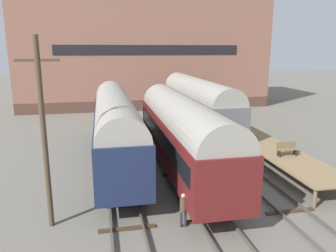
% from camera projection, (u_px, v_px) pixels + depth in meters
% --- Properties ---
extents(ground_plane, '(200.00, 200.00, 0.00)m').
position_uv_depth(ground_plane, '(195.00, 194.00, 18.57)').
color(ground_plane, '#6B665B').
extents(track_left, '(2.60, 60.00, 0.26)m').
position_uv_depth(track_left, '(123.00, 198.00, 17.74)').
color(track_left, '#4C4742').
rests_on(track_left, ground).
extents(track_middle, '(2.60, 60.00, 0.26)m').
position_uv_depth(track_middle, '(195.00, 192.00, 18.53)').
color(track_middle, '#4C4742').
rests_on(track_middle, ground).
extents(track_right, '(2.60, 60.00, 0.26)m').
position_uv_depth(track_right, '(262.00, 186.00, 19.33)').
color(track_right, '#4C4742').
rests_on(track_right, ground).
extents(train_car_maroon, '(2.98, 16.33, 5.11)m').
position_uv_depth(train_car_maroon, '(182.00, 131.00, 21.08)').
color(train_car_maroon, black).
rests_on(train_car_maroon, ground).
extents(train_car_navy, '(2.84, 17.77, 5.13)m').
position_uv_depth(train_car_navy, '(115.00, 123.00, 23.02)').
color(train_car_navy, black).
rests_on(train_car_navy, ground).
extents(train_car_grey, '(2.97, 17.52, 5.31)m').
position_uv_depth(train_car_grey, '(197.00, 102.00, 31.76)').
color(train_car_grey, black).
rests_on(train_car_grey, ground).
extents(station_platform, '(3.06, 13.90, 1.12)m').
position_uv_depth(station_platform, '(273.00, 149.00, 23.47)').
color(station_platform, '#8C704C').
rests_on(station_platform, ground).
extents(bench, '(1.40, 0.40, 0.91)m').
position_uv_depth(bench, '(287.00, 148.00, 21.72)').
color(bench, brown).
rests_on(bench, station_platform).
extents(person_worker, '(0.32, 0.32, 1.65)m').
position_uv_depth(person_worker, '(183.00, 207.00, 14.94)').
color(person_worker, '#282833').
rests_on(person_worker, ground).
extents(utility_pole, '(1.80, 0.24, 8.61)m').
position_uv_depth(utility_pole, '(44.00, 133.00, 14.26)').
color(utility_pole, '#473828').
rests_on(utility_pole, ground).
extents(warehouse_building, '(34.10, 12.46, 14.48)m').
position_uv_depth(warehouse_building, '(143.00, 55.00, 48.21)').
color(warehouse_building, '#4F342A').
rests_on(warehouse_building, ground).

